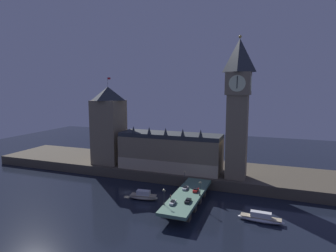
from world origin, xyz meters
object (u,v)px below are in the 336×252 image
(pedestrian_mid_walk, at_px, (199,193))
(street_lamp_far, at_px, (185,175))
(car_southbound_trail, at_px, (196,190))
(street_lamp_near, at_px, (164,195))
(pedestrian_near_rail, at_px, (171,197))
(clock_tower, at_px, (238,104))
(street_lamp_mid, at_px, (200,187))
(boat_downstream, at_px, (261,218))
(car_southbound_lead, at_px, (188,201))
(car_northbound_lead, at_px, (185,188))
(car_northbound_trail, at_px, (173,202))
(victoria_tower, at_px, (109,125))
(boat_upstream, at_px, (143,196))

(pedestrian_mid_walk, relative_size, street_lamp_far, 0.30)
(car_southbound_trail, xyz_separation_m, street_lamp_near, (-8.59, -19.09, 3.52))
(pedestrian_near_rail, bearing_deg, street_lamp_far, 91.02)
(car_southbound_trail, bearing_deg, street_lamp_near, -114.21)
(car_southbound_trail, xyz_separation_m, street_lamp_far, (-8.59, 10.35, 3.16))
(clock_tower, xyz_separation_m, car_southbound_trail, (-14.91, -27.33, -38.93))
(pedestrian_mid_walk, height_order, street_lamp_mid, street_lamp_mid)
(boat_downstream, bearing_deg, street_lamp_near, -165.56)
(car_southbound_lead, bearing_deg, street_lamp_far, 110.13)
(car_northbound_lead, xyz_separation_m, car_northbound_trail, (-0.00, -18.19, 0.01))
(victoria_tower, bearing_deg, car_northbound_lead, -26.22)
(victoria_tower, xyz_separation_m, car_southbound_trail, (65.54, -30.75, -23.98))
(clock_tower, xyz_separation_m, victoria_tower, (-80.44, 3.42, -14.95))
(victoria_tower, distance_m, street_lamp_mid, 79.80)
(pedestrian_near_rail, bearing_deg, pedestrian_mid_walk, 35.72)
(pedestrian_mid_walk, distance_m, street_lamp_near, 18.99)
(car_northbound_trail, bearing_deg, clock_tower, 65.34)
(car_southbound_trail, height_order, pedestrian_near_rail, pedestrian_near_rail)
(victoria_tower, bearing_deg, car_northbound_trail, -38.49)
(victoria_tower, xyz_separation_m, street_lamp_far, (56.95, -20.40, -20.81))
(car_southbound_trail, xyz_separation_m, pedestrian_near_rail, (-8.19, -12.04, 0.18))
(boat_upstream, bearing_deg, street_lamp_near, -41.62)
(victoria_tower, distance_m, pedestrian_near_rail, 75.41)
(street_lamp_mid, bearing_deg, car_southbound_trail, 125.59)
(car_southbound_lead, bearing_deg, car_northbound_lead, 110.97)
(pedestrian_near_rail, height_order, street_lamp_far, street_lamp_far)
(street_lamp_far, relative_size, boat_downstream, 0.34)
(street_lamp_far, bearing_deg, car_southbound_lead, -69.87)
(street_lamp_near, bearing_deg, victoria_tower, 138.81)
(street_lamp_mid, height_order, boat_upstream, street_lamp_mid)
(clock_tower, xyz_separation_m, car_northbound_lead, (-20.36, -26.17, -38.97))
(car_northbound_lead, distance_m, street_lamp_mid, 10.80)
(car_southbound_trail, relative_size, street_lamp_mid, 0.67)
(clock_tower, bearing_deg, victoria_tower, 177.57)
(boat_upstream, bearing_deg, pedestrian_near_rail, -23.98)
(car_southbound_lead, xyz_separation_m, street_lamp_near, (-8.59, -6.02, 3.55))
(car_northbound_trail, xyz_separation_m, boat_downstream, (34.86, 7.72, -4.70))
(car_southbound_trail, bearing_deg, victoria_tower, 154.86)
(car_northbound_lead, distance_m, street_lamp_far, 10.22)
(pedestrian_mid_walk, bearing_deg, car_northbound_lead, 146.80)
(clock_tower, distance_m, victoria_tower, 81.89)
(victoria_tower, relative_size, boat_downstream, 3.03)
(street_lamp_mid, bearing_deg, pedestrian_mid_walk, 156.04)
(clock_tower, xyz_separation_m, street_lamp_near, (-23.49, -46.43, -35.41))
(street_lamp_mid, bearing_deg, pedestrian_near_rail, -145.86)
(street_lamp_mid, relative_size, street_lamp_far, 1.08)
(car_northbound_trail, xyz_separation_m, car_southbound_lead, (5.46, 3.95, 0.00))
(boat_downstream, bearing_deg, pedestrian_mid_walk, 169.14)
(car_southbound_trail, distance_m, street_lamp_far, 13.81)
(car_northbound_trail, xyz_separation_m, street_lamp_near, (-3.13, -2.07, 3.55))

